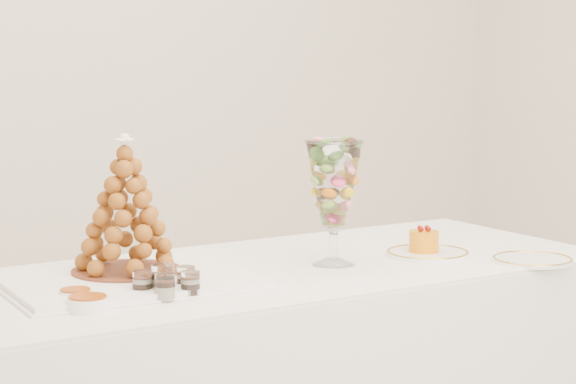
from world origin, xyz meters
TOP-DOWN VIEW (x-y plane):
  - lace_tray at (-0.52, 0.15)m, footprint 0.64×0.49m
  - macaron_vase at (0.08, 0.08)m, footprint 0.16×0.16m
  - cake_plate at (0.38, 0.05)m, footprint 0.24×0.24m
  - spare_plate at (0.58, -0.18)m, footprint 0.23×0.23m
  - verrine_a at (-0.55, -0.00)m, footprint 0.06×0.06m
  - verrine_b at (-0.50, -0.02)m, footprint 0.06×0.06m
  - verrine_c at (-0.42, -0.00)m, footprint 0.05×0.05m
  - verrine_d at (-0.52, -0.07)m, footprint 0.06×0.06m
  - verrine_e at (-0.44, -0.06)m, footprint 0.06×0.06m
  - ramekin_back at (-0.70, 0.05)m, footprint 0.08×0.08m
  - ramekin_front at (-0.71, -0.06)m, footprint 0.10×0.10m
  - croquembouche at (-0.49, 0.21)m, footprint 0.29×0.29m
  - mousse_cake at (0.37, 0.05)m, footprint 0.09×0.09m

SIDE VIEW (x-z plane):
  - spare_plate at x=0.58m, z-range 0.76..0.77m
  - cake_plate at x=0.38m, z-range 0.76..0.77m
  - lace_tray at x=-0.52m, z-range 0.76..0.78m
  - ramekin_back at x=-0.70m, z-range 0.76..0.79m
  - ramekin_front at x=-0.71m, z-range 0.76..0.79m
  - verrine_c at x=-0.42m, z-range 0.76..0.83m
  - verrine_e at x=-0.44m, z-range 0.76..0.83m
  - verrine_a at x=-0.55m, z-range 0.76..0.83m
  - verrine_d at x=-0.52m, z-range 0.76..0.83m
  - verrine_b at x=-0.50m, z-range 0.76..0.84m
  - mousse_cake at x=0.37m, z-range 0.77..0.84m
  - croquembouche at x=-0.49m, z-range 0.78..1.14m
  - macaron_vase at x=0.08m, z-range 0.81..1.16m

